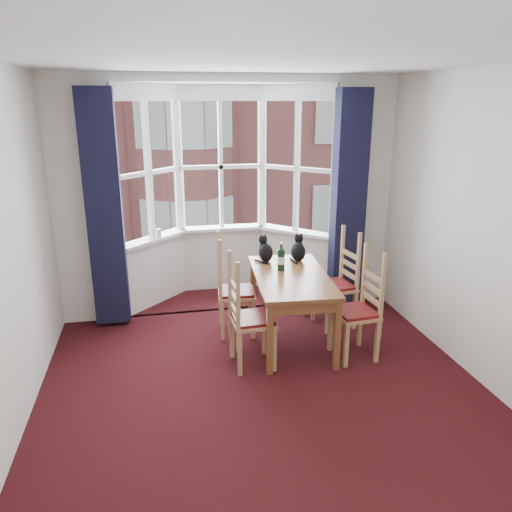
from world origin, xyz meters
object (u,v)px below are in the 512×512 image
object	(u,v)px
chair_left_far	(228,293)
cat_right	(298,250)
chair_right_far	(342,286)
chair_right_near	(363,312)
dining_table	(291,283)
cat_left	(265,251)
wine_bottle	(281,258)
candle_tall	(159,233)
chair_left_near	(243,321)

from	to	relation	value
chair_left_far	cat_right	distance (m)	0.94
chair_right_far	chair_right_near	bearing A→B (deg)	-94.59
dining_table	chair_left_far	world-z (taller)	chair_left_far
cat_left	wine_bottle	distance (m)	0.37
chair_right_far	candle_tall	distance (m)	2.33
chair_left_near	wine_bottle	bearing A→B (deg)	48.13
chair_left_near	chair_right_near	world-z (taller)	same
cat_left	wine_bottle	world-z (taller)	wine_bottle
chair_right_far	cat_right	bearing A→B (deg)	161.13
chair_right_far	cat_right	size ratio (longest dim) A/B	2.91
chair_right_near	wine_bottle	world-z (taller)	wine_bottle
chair_left_near	candle_tall	size ratio (longest dim) A/B	8.17
chair_left_near	chair_right_far	distance (m)	1.47
chair_left_far	cat_right	size ratio (longest dim) A/B	2.91
chair_left_near	cat_left	xyz separation A→B (m)	(0.43, 0.93, 0.41)
wine_bottle	candle_tall	xyz separation A→B (m)	(-1.26, 1.21, 0.03)
dining_table	chair_left_near	xyz separation A→B (m)	(-0.59, -0.42, -0.20)
dining_table	cat_right	size ratio (longest dim) A/B	4.62
candle_tall	cat_right	bearing A→B (deg)	-30.42
dining_table	candle_tall	size ratio (longest dim) A/B	12.97
chair_left_far	cat_left	world-z (taller)	cat_left
dining_table	chair_left_far	xyz separation A→B (m)	(-0.62, 0.34, -0.20)
chair_left_near	chair_right_near	distance (m)	1.22
chair_left_far	candle_tall	bearing A→B (deg)	124.42
chair_right_far	wine_bottle	distance (m)	0.88
chair_left_near	cat_right	distance (m)	1.26
cat_left	cat_right	xyz separation A→B (m)	(0.37, -0.05, 0.00)
dining_table	chair_left_far	bearing A→B (deg)	151.54
dining_table	candle_tall	xyz separation A→B (m)	(-1.33, 1.37, 0.26)
chair_left_near	cat_right	bearing A→B (deg)	47.96
chair_right_near	wine_bottle	bearing A→B (deg)	139.04
wine_bottle	chair_right_far	bearing A→B (deg)	10.48
dining_table	cat_left	bearing A→B (deg)	107.47
chair_left_far	candle_tall	distance (m)	1.33
cat_left	chair_right_near	bearing A→B (deg)	-50.56
dining_table	chair_left_near	bearing A→B (deg)	-144.80
dining_table	chair_right_far	size ratio (longest dim) A/B	1.59
candle_tall	wine_bottle	bearing A→B (deg)	-43.80
dining_table	cat_left	xyz separation A→B (m)	(-0.16, 0.52, 0.21)
chair_right_far	candle_tall	world-z (taller)	candle_tall
chair_left_near	chair_right_near	size ratio (longest dim) A/B	1.00
cat_left	cat_right	distance (m)	0.37
cat_right	dining_table	bearing A→B (deg)	-113.94
chair_right_near	dining_table	bearing A→B (deg)	144.74
chair_left_far	chair_right_far	xyz separation A→B (m)	(1.31, -0.03, 0.00)
dining_table	chair_left_near	world-z (taller)	chair_left_near
cat_right	candle_tall	distance (m)	1.79
chair_right_near	cat_left	distance (m)	1.31
dining_table	cat_left	size ratio (longest dim) A/B	4.74
chair_left_far	wine_bottle	distance (m)	0.72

